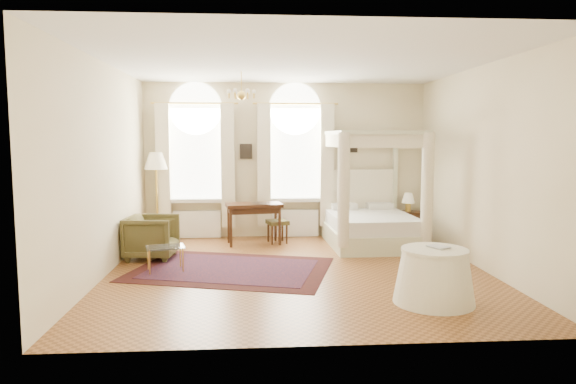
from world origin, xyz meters
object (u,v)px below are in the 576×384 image
object	(u,v)px
canopy_bed	(371,220)
nightstand	(411,224)
writing_desk	(254,209)
side_table	(434,276)
coffee_table	(165,249)
floor_lamp	(156,166)
stool	(277,224)
armchair	(152,237)

from	to	relation	value
canopy_bed	nightstand	size ratio (longest dim) A/B	4.07
nightstand	writing_desk	size ratio (longest dim) A/B	0.47
nightstand	side_table	bearing A→B (deg)	-103.77
side_table	writing_desk	bearing A→B (deg)	120.80
coffee_table	floor_lamp	size ratio (longest dim) A/B	0.37
canopy_bed	side_table	world-z (taller)	canopy_bed
stool	floor_lamp	bearing A→B (deg)	170.15
stool	armchair	world-z (taller)	armchair
stool	coffee_table	distance (m)	2.86
coffee_table	side_table	size ratio (longest dim) A/B	0.65
nightstand	stool	size ratio (longest dim) A/B	1.15
canopy_bed	coffee_table	world-z (taller)	canopy_bed
armchair	coffee_table	world-z (taller)	armchair
writing_desk	coffee_table	world-z (taller)	writing_desk
coffee_table	side_table	xyz separation A→B (m)	(3.74, -1.84, -0.01)
floor_lamp	side_table	xyz separation A→B (m)	(4.32, -4.41, -1.22)
armchair	coffee_table	size ratio (longest dim) A/B	1.25
floor_lamp	side_table	distance (m)	6.29
writing_desk	side_table	size ratio (longest dim) A/B	1.12
stool	side_table	world-z (taller)	side_table
armchair	side_table	bearing A→B (deg)	-118.86
canopy_bed	side_table	xyz separation A→B (m)	(-0.01, -3.58, -0.17)
side_table	floor_lamp	bearing A→B (deg)	134.43
writing_desk	armchair	distance (m)	2.15
nightstand	floor_lamp	world-z (taller)	floor_lamp
stool	floor_lamp	size ratio (longest dim) A/B	0.27
side_table	stool	bearing A→B (deg)	114.77
canopy_bed	nightstand	distance (m)	1.37
writing_desk	floor_lamp	xyz separation A→B (m)	(-2.01, 0.53, 0.86)
stool	armchair	distance (m)	2.59
stool	coffee_table	bearing A→B (deg)	-131.76
stool	floor_lamp	world-z (taller)	floor_lamp
writing_desk	stool	bearing A→B (deg)	11.28
stool	floor_lamp	distance (m)	2.78
armchair	side_table	distance (m)	4.96
canopy_bed	writing_desk	size ratio (longest dim) A/B	1.93
canopy_bed	coffee_table	xyz separation A→B (m)	(-3.75, -1.73, -0.15)
writing_desk	armchair	xyz separation A→B (m)	(-1.81, -1.12, -0.32)
nightstand	armchair	xyz separation A→B (m)	(-5.20, -1.65, 0.11)
floor_lamp	coffee_table	bearing A→B (deg)	-77.24
stool	coffee_table	size ratio (longest dim) A/B	0.72
canopy_bed	side_table	bearing A→B (deg)	-90.21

